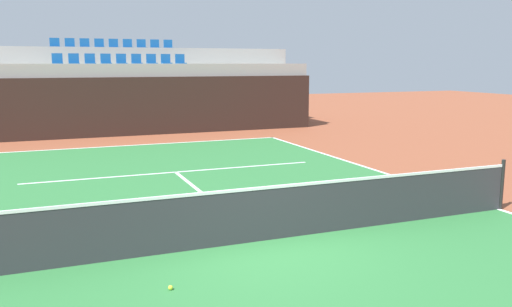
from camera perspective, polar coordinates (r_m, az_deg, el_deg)
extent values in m
plane|color=brown|center=(9.43, 0.63, -9.38)|extent=(80.00, 80.00, 0.00)
cube|color=#2D7238|center=(9.43, 0.63, -9.36)|extent=(11.00, 24.00, 0.01)
cube|color=white|center=(20.70, -12.18, 0.92)|extent=(11.00, 0.10, 0.00)
cube|color=white|center=(12.49, 24.51, -5.44)|extent=(0.10, 24.00, 0.00)
cube|color=white|center=(15.33, -8.60, -1.98)|extent=(8.26, 0.10, 0.00)
cube|color=white|center=(12.32, -5.11, -4.79)|extent=(0.10, 6.40, 0.00)
cube|color=black|center=(23.41, -13.53, 4.90)|extent=(17.16, 0.30, 2.49)
cube|color=#9E9E99|center=(24.73, -14.02, 5.78)|extent=(17.16, 2.40, 3.06)
cube|color=#9E9E99|center=(27.08, -14.78, 6.85)|extent=(17.16, 2.40, 3.81)
cube|color=#145193|center=(24.45, -20.48, 9.05)|extent=(0.44, 0.44, 0.04)
cube|color=#145193|center=(24.65, -20.53, 9.56)|extent=(0.44, 0.04, 0.40)
cube|color=#145193|center=(24.48, -18.89, 9.14)|extent=(0.44, 0.44, 0.04)
cube|color=#145193|center=(24.68, -18.95, 9.65)|extent=(0.44, 0.04, 0.40)
cube|color=#145193|center=(24.53, -17.31, 9.22)|extent=(0.44, 0.44, 0.04)
cube|color=#145193|center=(24.73, -17.38, 9.73)|extent=(0.44, 0.04, 0.40)
cube|color=#145193|center=(24.59, -15.74, 9.30)|extent=(0.44, 0.44, 0.04)
cube|color=#145193|center=(24.79, -15.81, 9.80)|extent=(0.44, 0.04, 0.40)
cube|color=#145193|center=(24.68, -14.17, 9.36)|extent=(0.44, 0.44, 0.04)
cube|color=#145193|center=(24.88, -14.26, 9.87)|extent=(0.44, 0.04, 0.40)
cube|color=#145193|center=(24.78, -12.62, 9.42)|extent=(0.44, 0.44, 0.04)
cube|color=#145193|center=(24.98, -12.71, 9.92)|extent=(0.44, 0.04, 0.40)
cube|color=#145193|center=(24.90, -11.07, 9.48)|extent=(0.44, 0.44, 0.04)
cube|color=#145193|center=(25.10, -11.18, 9.97)|extent=(0.44, 0.04, 0.40)
cube|color=#145193|center=(25.04, -9.55, 9.52)|extent=(0.44, 0.44, 0.04)
cube|color=#145193|center=(25.23, -9.66, 10.02)|extent=(0.44, 0.04, 0.40)
cube|color=#145193|center=(25.19, -8.04, 9.56)|extent=(0.44, 0.44, 0.04)
cube|color=#145193|center=(25.39, -8.16, 10.05)|extent=(0.44, 0.04, 0.40)
cube|color=#145193|center=(26.86, -20.73, 10.64)|extent=(0.44, 0.44, 0.04)
cube|color=#145193|center=(27.07, -20.77, 11.09)|extent=(0.44, 0.04, 0.40)
cube|color=#145193|center=(26.89, -19.28, 10.72)|extent=(0.44, 0.44, 0.04)
cube|color=#145193|center=(27.09, -19.33, 11.17)|extent=(0.44, 0.04, 0.40)
cube|color=#145193|center=(26.93, -17.84, 10.79)|extent=(0.44, 0.44, 0.04)
cube|color=#145193|center=(27.14, -17.89, 11.24)|extent=(0.44, 0.04, 0.40)
cube|color=#145193|center=(26.99, -16.39, 10.86)|extent=(0.44, 0.44, 0.04)
cube|color=#145193|center=(27.20, -16.46, 11.31)|extent=(0.44, 0.04, 0.40)
cube|color=#145193|center=(27.07, -14.95, 10.92)|extent=(0.44, 0.44, 0.04)
cube|color=#145193|center=(27.27, -15.03, 11.37)|extent=(0.44, 0.04, 0.40)
cube|color=#145193|center=(27.16, -13.53, 10.97)|extent=(0.44, 0.44, 0.04)
cube|color=#145193|center=(27.36, -13.61, 11.42)|extent=(0.44, 0.04, 0.40)
cube|color=#145193|center=(27.27, -12.11, 11.02)|extent=(0.44, 0.44, 0.04)
cube|color=#145193|center=(27.47, -12.20, 11.46)|extent=(0.44, 0.04, 0.40)
cube|color=#145193|center=(27.39, -10.70, 11.05)|extent=(0.44, 0.44, 0.04)
cube|color=#145193|center=(27.60, -10.80, 11.50)|extent=(0.44, 0.04, 0.40)
cube|color=#145193|center=(27.53, -9.31, 11.09)|extent=(0.44, 0.44, 0.04)
cube|color=#145193|center=(27.74, -9.41, 11.53)|extent=(0.44, 0.04, 0.40)
cylinder|color=black|center=(12.40, 24.84, -3.03)|extent=(0.08, 0.08, 1.07)
cube|color=#333338|center=(9.29, 0.64, -6.64)|extent=(10.90, 0.02, 0.92)
cube|color=white|center=(9.16, 0.64, -3.73)|extent=(10.90, 0.04, 0.05)
sphere|color=#CCE033|center=(7.60, -9.14, -14.00)|extent=(0.07, 0.07, 0.07)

